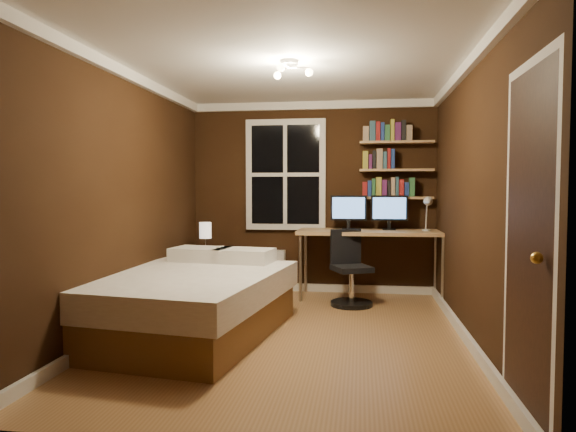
# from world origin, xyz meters

# --- Properties ---
(floor) EXTENTS (4.20, 4.20, 0.00)m
(floor) POSITION_xyz_m (0.00, 0.00, 0.00)
(floor) COLOR olive
(floor) RESTS_ON ground
(wall_back) EXTENTS (3.20, 0.04, 2.50)m
(wall_back) POSITION_xyz_m (0.00, 2.10, 1.25)
(wall_back) COLOR black
(wall_back) RESTS_ON ground
(wall_left) EXTENTS (0.04, 4.20, 2.50)m
(wall_left) POSITION_xyz_m (-1.60, 0.00, 1.25)
(wall_left) COLOR black
(wall_left) RESTS_ON ground
(wall_right) EXTENTS (0.04, 4.20, 2.50)m
(wall_right) POSITION_xyz_m (1.60, 0.00, 1.25)
(wall_right) COLOR black
(wall_right) RESTS_ON ground
(ceiling) EXTENTS (3.20, 4.20, 0.02)m
(ceiling) POSITION_xyz_m (0.00, 0.00, 2.50)
(ceiling) COLOR white
(ceiling) RESTS_ON wall_back
(window) EXTENTS (1.06, 0.06, 1.46)m
(window) POSITION_xyz_m (-0.35, 2.06, 1.55)
(window) COLOR silver
(window) RESTS_ON wall_back
(door) EXTENTS (0.03, 0.82, 2.05)m
(door) POSITION_xyz_m (1.59, -1.55, 1.02)
(door) COLOR black
(door) RESTS_ON ground
(door_knob) EXTENTS (0.06, 0.06, 0.06)m
(door_knob) POSITION_xyz_m (1.55, -1.85, 1.00)
(door_knob) COLOR gold
(door_knob) RESTS_ON door
(ceiling_fixture) EXTENTS (0.44, 0.44, 0.18)m
(ceiling_fixture) POSITION_xyz_m (0.00, -0.10, 2.40)
(ceiling_fixture) COLOR beige
(ceiling_fixture) RESTS_ON ceiling
(bookshelf_lower) EXTENTS (0.92, 0.22, 0.03)m
(bookshelf_lower) POSITION_xyz_m (1.08, 1.98, 1.25)
(bookshelf_lower) COLOR tan
(bookshelf_lower) RESTS_ON wall_back
(books_row_lower) EXTENTS (0.66, 0.16, 0.23)m
(books_row_lower) POSITION_xyz_m (1.08, 1.98, 1.38)
(books_row_lower) COLOR maroon
(books_row_lower) RESTS_ON bookshelf_lower
(bookshelf_middle) EXTENTS (0.92, 0.22, 0.03)m
(bookshelf_middle) POSITION_xyz_m (1.08, 1.98, 1.60)
(bookshelf_middle) COLOR tan
(bookshelf_middle) RESTS_ON wall_back
(books_row_middle) EXTENTS (0.42, 0.16, 0.23)m
(books_row_middle) POSITION_xyz_m (1.08, 1.98, 1.73)
(books_row_middle) COLOR navy
(books_row_middle) RESTS_ON bookshelf_middle
(bookshelf_upper) EXTENTS (0.92, 0.22, 0.03)m
(bookshelf_upper) POSITION_xyz_m (1.08, 1.98, 1.95)
(bookshelf_upper) COLOR tan
(bookshelf_upper) RESTS_ON wall_back
(books_row_upper) EXTENTS (0.54, 0.16, 0.23)m
(books_row_upper) POSITION_xyz_m (1.08, 1.98, 2.08)
(books_row_upper) COLOR #296136
(books_row_upper) RESTS_ON bookshelf_upper
(bed) EXTENTS (1.82, 2.33, 0.73)m
(bed) POSITION_xyz_m (-0.94, -0.11, 0.31)
(bed) COLOR brown
(bed) RESTS_ON ground
(nightstand) EXTENTS (0.41, 0.41, 0.51)m
(nightstand) POSITION_xyz_m (-1.29, 1.53, 0.25)
(nightstand) COLOR brown
(nightstand) RESTS_ON ground
(bedside_lamp) EXTENTS (0.15, 0.15, 0.44)m
(bedside_lamp) POSITION_xyz_m (-1.29, 1.53, 0.73)
(bedside_lamp) COLOR #F3E3CD
(bedside_lamp) RESTS_ON nightstand
(radiator) EXTENTS (0.37, 0.13, 0.55)m
(radiator) POSITION_xyz_m (-0.53, 2.00, 0.28)
(radiator) COLOR silver
(radiator) RESTS_ON ground
(desk) EXTENTS (1.79, 0.67, 0.85)m
(desk) POSITION_xyz_m (0.76, 1.74, 0.79)
(desk) COLOR tan
(desk) RESTS_ON ground
(monitor_left) EXTENTS (0.45, 0.12, 0.43)m
(monitor_left) POSITION_xyz_m (0.49, 1.83, 1.07)
(monitor_left) COLOR black
(monitor_left) RESTS_ON desk
(monitor_right) EXTENTS (0.45, 0.12, 0.43)m
(monitor_right) POSITION_xyz_m (0.99, 1.83, 1.07)
(monitor_right) COLOR black
(monitor_right) RESTS_ON desk
(desk_lamp) EXTENTS (0.14, 0.32, 0.44)m
(desk_lamp) POSITION_xyz_m (1.43, 1.66, 1.07)
(desk_lamp) COLOR silver
(desk_lamp) RESTS_ON desk
(office_chair) EXTENTS (0.53, 0.53, 0.88)m
(office_chair) POSITION_xyz_m (0.52, 1.33, 0.32)
(office_chair) COLOR black
(office_chair) RESTS_ON ground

